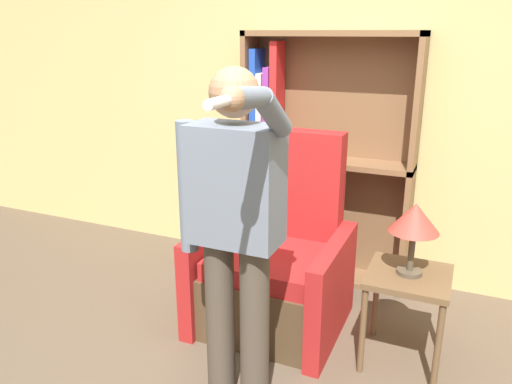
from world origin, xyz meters
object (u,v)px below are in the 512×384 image
(bookcase, at_px, (309,160))
(table_lamp, at_px, (415,221))
(person_standing, at_px, (234,223))
(armchair, at_px, (275,267))
(side_table, at_px, (408,289))

(bookcase, distance_m, table_lamp, 1.28)
(person_standing, height_order, table_lamp, person_standing)
(armchair, bearing_deg, bookcase, 92.89)
(person_standing, xyz_separation_m, side_table, (0.76, 0.66, -0.52))
(person_standing, height_order, side_table, person_standing)
(armchair, bearing_deg, side_table, -8.34)
(person_standing, distance_m, table_lamp, 1.01)
(bookcase, height_order, side_table, bookcase)
(bookcase, bearing_deg, person_standing, -85.19)
(armchair, distance_m, person_standing, 1.00)
(bookcase, height_order, person_standing, bookcase)
(armchair, bearing_deg, table_lamp, -8.34)
(bookcase, distance_m, side_table, 1.35)
(armchair, xyz_separation_m, table_lamp, (0.85, -0.13, 0.50))
(bookcase, distance_m, armchair, 0.95)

